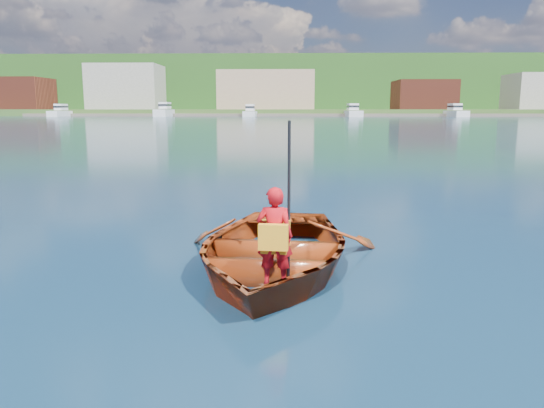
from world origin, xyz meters
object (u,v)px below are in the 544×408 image
rowboat (272,249)px  dock (296,115)px  marina_yachts (300,112)px  child_paddler (275,236)px

rowboat → dock: (3.09, 148.83, 0.12)m
rowboat → marina_yachts: (4.09, 144.18, 1.05)m
rowboat → child_paddler: child_paddler is taller
child_paddler → marina_yachts: 145.14m
child_paddler → dock: child_paddler is taller
child_paddler → marina_yachts: marina_yachts is taller
child_paddler → marina_yachts: bearing=88.4°
marina_yachts → dock: bearing=102.1°
child_paddler → marina_yachts: size_ratio=0.01×
child_paddler → dock: bearing=88.8°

